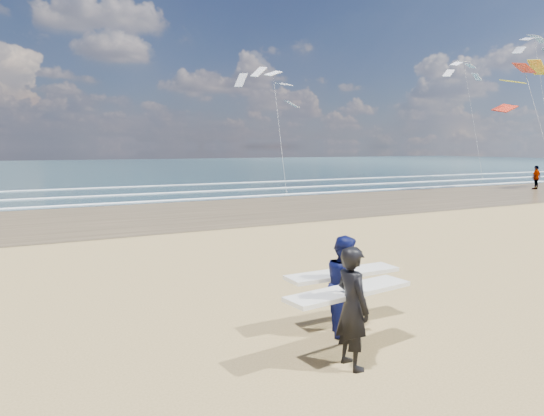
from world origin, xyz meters
TOP-DOWN VIEW (x-y plane):
  - wet_sand_strip at (20.00, 18.00)m, footprint 220.00×12.00m
  - ocean at (20.00, 72.00)m, footprint 220.00×100.00m
  - foam_breakers at (20.00, 28.10)m, footprint 220.00×11.70m
  - surfer_near at (0.47, 0.02)m, footprint 2.25×1.08m
  - surfer_far at (1.15, 1.14)m, footprint 2.20×1.14m
  - beachgoer_1 at (30.98, 17.94)m, footprint 1.11×0.56m
  - kite_0 at (29.25, 17.26)m, footprint 6.92×4.86m
  - kite_1 at (13.55, 27.02)m, footprint 5.54×4.71m
  - kite_2 at (42.71, 25.74)m, footprint 5.30×4.68m
  - kite_5 at (38.39, 30.63)m, footprint 5.06×4.66m

SIDE VIEW (x-z plane):
  - wet_sand_strip at x=20.00m, z-range 0.00..0.01m
  - ocean at x=20.00m, z-range 0.00..0.02m
  - foam_breakers at x=20.00m, z-range 0.02..0.08m
  - surfer_far at x=1.15m, z-range 0.01..1.73m
  - beachgoer_1 at x=30.98m, z-range 0.00..1.82m
  - surfer_near at x=0.47m, z-range 0.02..1.83m
  - kite_1 at x=13.55m, z-range 0.46..10.42m
  - kite_0 at x=29.25m, z-range 0.95..11.29m
  - kite_5 at x=38.39m, z-range 0.36..13.64m
  - kite_2 at x=42.71m, z-range 0.47..15.91m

